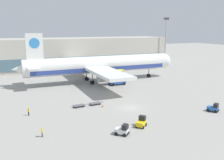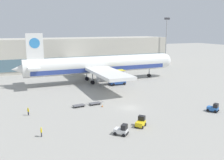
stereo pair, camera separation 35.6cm
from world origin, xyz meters
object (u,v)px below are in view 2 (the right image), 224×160
object	(u,v)px
light_mast	(166,38)
traffic_cone_near	(102,105)
baggage_dolly_lead	(79,105)
ground_crew_near	(28,111)
airplane_main	(99,65)
scissor_lift_loader	(117,79)
baggage_dolly_second	(95,103)
baggage_tug_mid	(122,130)
ground_crew_far	(41,131)
baggage_tug_foreground	(141,122)
baggage_tug_far	(213,108)

from	to	relation	value
light_mast	traffic_cone_near	size ratio (longest dim) A/B	33.58
traffic_cone_near	baggage_dolly_lead	bearing A→B (deg)	157.84
traffic_cone_near	ground_crew_near	bearing A→B (deg)	177.59
airplane_main	scissor_lift_loader	bearing A→B (deg)	-60.17
scissor_lift_loader	baggage_dolly_second	world-z (taller)	scissor_lift_loader
baggage_tug_mid	traffic_cone_near	world-z (taller)	baggage_tug_mid
airplane_main	scissor_lift_loader	world-z (taller)	airplane_main
baggage_tug_mid	scissor_lift_loader	bearing A→B (deg)	113.54
ground_crew_far	baggage_tug_mid	bearing A→B (deg)	-93.72
baggage_tug_foreground	baggage_dolly_second	distance (m)	16.96
airplane_main	ground_crew_far	bearing A→B (deg)	-122.27
baggage_tug_mid	ground_crew_near	xyz separation A→B (m)	(-14.37, 17.02, 0.17)
baggage_tug_mid	airplane_main	bearing A→B (deg)	121.66
scissor_lift_loader	baggage_tug_foreground	xyz separation A→B (m)	(-10.58, -34.74, -1.02)
light_mast	baggage_tug_foreground	size ratio (longest dim) A/B	8.46
baggage_tug_foreground	ground_crew_near	bearing A→B (deg)	101.59
airplane_main	light_mast	bearing A→B (deg)	27.62
light_mast	scissor_lift_loader	world-z (taller)	light_mast
baggage_tug_foreground	baggage_tug_mid	distance (m)	5.42
baggage_dolly_lead	airplane_main	bearing A→B (deg)	54.84
light_mast	baggage_tug_far	xyz separation A→B (m)	(-30.99, -63.36, -12.71)
baggage_tug_foreground	baggage_dolly_second	size ratio (longest dim) A/B	0.74
baggage_tug_foreground	baggage_tug_mid	bearing A→B (deg)	161.49
scissor_lift_loader	ground_crew_near	distance (m)	35.92
baggage_tug_mid	traffic_cone_near	distance (m)	16.51
light_mast	traffic_cone_near	bearing A→B (deg)	-136.49
airplane_main	ground_crew_far	xyz separation A→B (m)	(-24.84, -39.07, -4.81)
light_mast	baggage_tug_foreground	xyz separation A→B (m)	(-50.35, -64.47, -12.71)
airplane_main	ground_crew_far	world-z (taller)	airplane_main
baggage_tug_far	traffic_cone_near	size ratio (longest dim) A/B	4.02
baggage_tug_far	airplane_main	bearing A→B (deg)	168.91
ground_crew_far	traffic_cone_near	xyz separation A→B (m)	(15.71, 11.58, -0.68)
baggage_dolly_second	traffic_cone_near	bearing A→B (deg)	-72.06
light_mast	baggage_tug_foreground	world-z (taller)	light_mast
light_mast	traffic_cone_near	distance (m)	74.11
scissor_lift_loader	baggage_dolly_second	bearing A→B (deg)	-127.70
scissor_lift_loader	baggage_tug_far	xyz separation A→B (m)	(8.77, -33.64, -1.02)
ground_crew_far	baggage_tug_far	bearing A→B (deg)	-76.43
baggage_tug_foreground	ground_crew_near	xyz separation A→B (m)	(-19.39, 14.97, 0.17)
ground_crew_far	baggage_tug_foreground	bearing A→B (deg)	-82.40
light_mast	baggage_dolly_lead	xyz separation A→B (m)	(-58.07, -48.09, -13.20)
baggage_tug_mid	baggage_dolly_second	size ratio (longest dim) A/B	0.73
baggage_tug_foreground	baggage_dolly_lead	bearing A→B (deg)	74.53
baggage_tug_far	baggage_dolly_lead	xyz separation A→B (m)	(-27.08, 15.27, -0.49)
traffic_cone_near	ground_crew_far	bearing A→B (deg)	-143.59
scissor_lift_loader	baggage_dolly_lead	size ratio (longest dim) A/B	1.39
baggage_tug_far	baggage_tug_mid	bearing A→B (deg)	-111.13
ground_crew_near	ground_crew_far	size ratio (longest dim) A/B	1.02
scissor_lift_loader	baggage_tug_far	size ratio (longest dim) A/B	1.85
baggage_tug_far	baggage_dolly_second	world-z (taller)	baggage_tug_far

